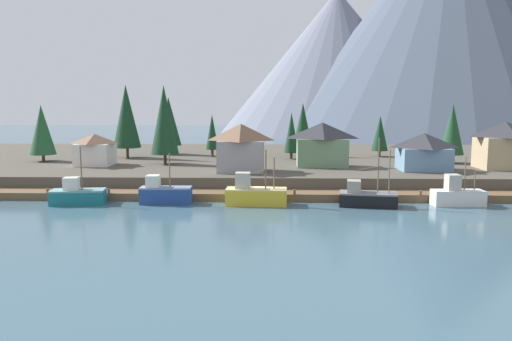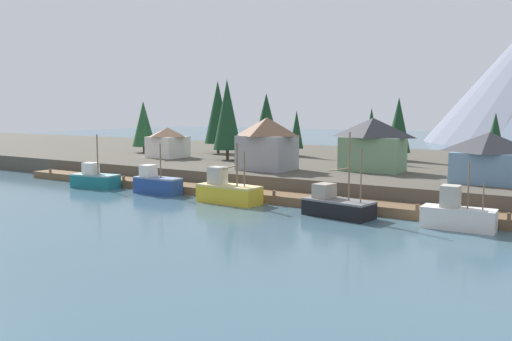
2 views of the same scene
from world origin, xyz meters
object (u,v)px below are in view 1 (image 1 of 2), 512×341
at_px(fishing_boat_teal, 77,195).
at_px(fishing_boat_white, 457,195).
at_px(conifer_mid_left, 42,130).
at_px(conifer_near_right, 303,126).
at_px(house_grey, 241,147).
at_px(conifer_near_left, 126,116).
at_px(house_blue, 424,151).
at_px(conifer_back_left, 380,133).
at_px(fishing_boat_black, 366,197).
at_px(house_tan, 504,145).
at_px(fishing_boat_blue, 164,193).
at_px(conifer_mid_right, 452,129).
at_px(conifer_back_right, 164,120).
at_px(conifer_far_right, 212,132).
at_px(conifer_far_left, 169,121).
at_px(conifer_centre, 291,133).
at_px(fishing_boat_yellow, 255,195).
at_px(house_green, 322,144).
at_px(house_white, 95,149).

height_order(fishing_boat_teal, fishing_boat_white, fishing_boat_teal).
bearing_deg(conifer_mid_left, conifer_near_right, 12.95).
distance_m(house_grey, conifer_near_left, 28.92).
distance_m(fishing_boat_white, house_blue, 14.85).
bearing_deg(conifer_back_left, conifer_near_right, 175.69).
distance_m(fishing_boat_white, conifer_mid_left, 67.52).
xyz_separation_m(fishing_boat_black, house_tan, (24.16, 17.35, 5.15)).
bearing_deg(conifer_near_left, fishing_boat_black, -38.94).
bearing_deg(fishing_boat_blue, conifer_mid_right, 26.95).
xyz_separation_m(conifer_back_right, conifer_far_right, (6.58, 11.23, -2.65)).
bearing_deg(conifer_mid_right, house_blue, -128.50).
xyz_separation_m(fishing_boat_black, conifer_far_left, (-31.80, 37.45, 7.93)).
xyz_separation_m(fishing_boat_white, house_grey, (-27.47, 12.04, 4.84)).
relative_size(conifer_near_left, conifer_far_left, 1.19).
bearing_deg(conifer_near_left, conifer_back_right, -46.04).
relative_size(conifer_back_right, conifer_far_left, 1.16).
height_order(house_grey, conifer_far_right, conifer_far_right).
bearing_deg(conifer_back_right, conifer_back_left, 18.39).
bearing_deg(conifer_mid_left, fishing_boat_white, -21.12).
bearing_deg(fishing_boat_black, fishing_boat_blue, -173.58).
height_order(house_blue, conifer_back_right, conifer_back_right).
height_order(house_blue, conifer_far_right, conifer_far_right).
xyz_separation_m(house_tan, conifer_centre, (-32.25, 12.52, 1.03)).
height_order(conifer_mid_left, conifer_back_left, conifer_mid_left).
distance_m(fishing_boat_white, conifer_far_left, 57.15).
bearing_deg(fishing_boat_teal, fishing_boat_white, -7.20).
xyz_separation_m(fishing_boat_white, conifer_near_right, (-17.02, 34.71, 6.91)).
bearing_deg(house_grey, conifer_centre, 64.72).
distance_m(fishing_boat_blue, fishing_boat_yellow, 11.43).
height_order(house_green, conifer_near_left, conifer_near_left).
bearing_deg(conifer_near_right, fishing_boat_yellow, -102.88).
relative_size(conifer_back_left, conifer_far_left, 0.69).
bearing_deg(conifer_far_right, house_green, -36.24).
relative_size(house_white, house_green, 0.69).
xyz_separation_m(house_white, conifer_back_left, (49.06, 14.84, 1.80)).
height_order(house_green, house_tan, house_tan).
bearing_deg(house_tan, house_green, 176.85).
bearing_deg(house_white, conifer_back_left, 16.83).
distance_m(house_tan, conifer_back_right, 53.81).
bearing_deg(conifer_mid_left, conifer_mid_right, -0.67).
relative_size(house_white, conifer_far_right, 0.72).
relative_size(house_white, conifer_near_right, 0.57).
bearing_deg(house_white, conifer_centre, 17.81).
relative_size(fishing_boat_white, conifer_mid_left, 0.65).
xyz_separation_m(fishing_boat_teal, conifer_mid_left, (-15.37, 24.77, 6.82)).
xyz_separation_m(conifer_mid_right, conifer_far_left, (-50.33, 13.33, 0.82)).
bearing_deg(conifer_far_right, conifer_mid_right, -12.02).
height_order(fishing_boat_black, house_grey, house_grey).
distance_m(house_white, conifer_back_right, 12.14).
bearing_deg(fishing_boat_white, house_green, 126.98).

